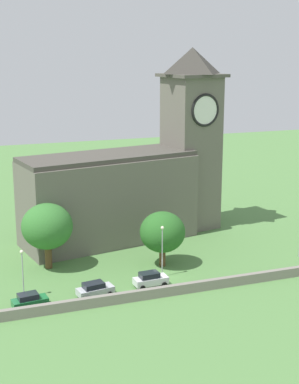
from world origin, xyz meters
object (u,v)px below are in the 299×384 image
Objects in this scene: streetlamp_west_end at (22,265)px; car_white at (150,279)px; car_silver at (95,289)px; church at (136,178)px; tree_by_tower at (47,227)px; car_green at (29,301)px; tree_riverside_east at (162,232)px; streetlamp_west_mid at (162,243)px.

car_white is at bearing -7.42° from streetlamp_west_end.
car_silver is 7.28m from car_white.
church is 3.74× the size of tree_by_tower.
church is 7.29× the size of car_silver.
car_green is (-20.06, -21.01, -8.45)m from church.
car_white is 8.24m from tree_riverside_east.
streetlamp_west_end is 19.73m from tree_riverside_east.
car_silver is at bearing -72.58° from tree_by_tower.
tree_by_tower is 15.45m from tree_riverside_east.
car_silver is 1.07× the size of car_white.
church reaches higher than streetlamp_west_end.
car_silver is at bearing -149.50° from tree_riverside_east.
car_green is at bearing -110.32° from tree_by_tower.
church is 4.41× the size of tree_riverside_east.
car_green is at bearing -168.54° from streetlamp_west_mid.
car_silver is (7.84, 0.59, -0.01)m from car_green.
car_green is at bearing -159.30° from tree_riverside_east.
car_green is 0.47× the size of tree_by_tower.
church is at bearing 46.32° from car_green.
tree_by_tower is 1.18× the size of tree_riverside_east.
car_white is at bearing -44.63° from tree_by_tower.
tree_riverside_east reaches higher than car_green.
car_silver is (-12.22, -20.42, -8.47)m from church.
streetlamp_west_mid reaches higher than car_white.
tree_by_tower is (-3.50, 11.14, 4.96)m from car_silver.
car_green is 4.45m from streetlamp_west_end.
tree_riverside_east is (19.08, 7.21, 3.89)m from car_green.
streetlamp_west_end is 17.85m from streetlamp_west_mid.
car_white is (15.10, 1.11, 0.04)m from car_green.
streetlamp_west_mid is at bearing -97.93° from church.
car_white is 15.89m from tree_by_tower.
car_white is (7.26, 0.52, 0.05)m from car_silver.
car_green is 13.45m from tree_by_tower.
church is 18.59m from tree_by_tower.
tree_riverside_east is at bearing 56.91° from car_white.
tree_riverside_east is (1.44, 3.63, 0.20)m from streetlamp_west_mid.
tree_riverside_east is at bearing 20.70° from car_green.
streetlamp_west_mid is at bearing 44.29° from car_white.
tree_by_tower is (4.34, 11.73, 4.94)m from car_green.
car_silver is 12.68m from tree_by_tower.
car_silver is 0.77× the size of streetlamp_west_end.
car_green is 7.86m from car_silver.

